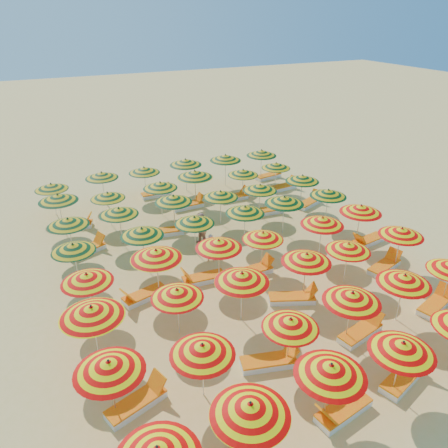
{
  "coord_description": "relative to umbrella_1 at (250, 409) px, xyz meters",
  "views": [
    {
      "loc": [
        -7.09,
        -14.46,
        9.87
      ],
      "look_at": [
        0.0,
        0.5,
        1.6
      ],
      "focal_mm": 35.0,
      "sensor_mm": 36.0,
      "label": 1
    }
  ],
  "objects": [
    {
      "name": "ground",
      "position": [
        3.59,
        8.46,
        -1.76
      ],
      "size": [
        120.0,
        120.0,
        0.0
      ],
      "primitive_type": "plane",
      "color": "#E9B767",
      "rests_on": "ground"
    },
    {
      "name": "umbrella_1",
      "position": [
        0.0,
        0.0,
        0.0
      ],
      "size": [
        1.97,
        1.97,
        2.0
      ],
      "color": "silver",
      "rests_on": "ground"
    },
    {
      "name": "umbrella_2",
      "position": [
        2.4,
        0.2,
        -0.03
      ],
      "size": [
        2.16,
        2.16,
        1.97
      ],
      "color": "silver",
      "rests_on": "ground"
    },
    {
      "name": "umbrella_3",
      "position": [
        4.68,
        0.07,
        -0.08
      ],
      "size": [
        2.15,
        2.15,
        1.91
      ],
      "color": "silver",
      "rests_on": "ground"
    },
    {
      "name": "umbrella_6",
      "position": [
        -2.59,
        2.69,
        -0.03
      ],
      "size": [
        2.39,
        2.39,
        1.96
      ],
      "color": "silver",
      "rests_on": "ground"
    },
    {
      "name": "umbrella_7",
      "position": [
        -0.2,
        2.3,
        -0.08
      ],
      "size": [
        2.31,
        2.31,
        1.91
      ],
      "color": "silver",
      "rests_on": "ground"
    },
    {
      "name": "umbrella_8",
      "position": [
        2.58,
        2.29,
        -0.17
      ],
      "size": [
        2.03,
        2.03,
        1.81
      ],
      "color": "silver",
      "rests_on": "ground"
    },
    {
      "name": "umbrella_9",
      "position": [
        4.92,
        2.39,
        -0.04
      ],
      "size": [
        2.22,
        2.22,
        1.96
      ],
      "color": "silver",
      "rests_on": "ground"
    },
    {
      "name": "umbrella_10",
      "position": [
        7.21,
        2.47,
        -0.07
      ],
      "size": [
        2.25,
        2.25,
        1.92
      ],
      "color": "silver",
      "rests_on": "ground"
    },
    {
      "name": "umbrella_12",
      "position": [
        -2.6,
        5.02,
        0.05
      ],
      "size": [
        2.51,
        2.51,
        2.06
      ],
      "color": "silver",
      "rests_on": "ground"
    },
    {
      "name": "umbrella_13",
      "position": [
        0.08,
        5.07,
        -0.15
      ],
      "size": [
        1.94,
        1.94,
        1.84
      ],
      "color": "silver",
      "rests_on": "ground"
    },
    {
      "name": "umbrella_14",
      "position": [
        2.29,
        4.82,
        -0.01
      ],
      "size": [
        2.44,
        2.44,
        1.99
      ],
      "color": "silver",
      "rests_on": "ground"
    },
    {
      "name": "umbrella_15",
      "position": [
        5.03,
        5.0,
        -0.05
      ],
      "size": [
        2.13,
        2.13,
        1.95
      ],
      "color": "silver",
      "rests_on": "ground"
    },
    {
      "name": "umbrella_16",
      "position": [
        7.04,
        5.11,
        -0.15
      ],
      "size": [
        1.88,
        1.88,
        1.83
      ],
      "color": "silver",
      "rests_on": "ground"
    },
    {
      "name": "umbrella_17",
      "position": [
        9.73,
        5.08,
        -0.08
      ],
      "size": [
        2.14,
        2.14,
        1.91
      ],
      "color": "silver",
      "rests_on": "ground"
    },
    {
      "name": "umbrella_18",
      "position": [
        -2.4,
        7.15,
        -0.1
      ],
      "size": [
        1.82,
        1.82,
        1.88
      ],
      "color": "silver",
      "rests_on": "ground"
    },
    {
      "name": "umbrella_19",
      "position": [
        0.14,
        7.46,
        0.03
      ],
      "size": [
        2.43,
        2.43,
        2.03
      ],
      "color": "silver",
      "rests_on": "ground"
    },
    {
      "name": "umbrella_20",
      "position": [
        2.59,
        7.32,
        -0.06
      ],
      "size": [
        2.09,
        2.09,
        1.93
      ],
      "color": "silver",
      "rests_on": "ground"
    },
    {
      "name": "umbrella_21",
      "position": [
        4.58,
        7.37,
        -0.18
      ],
      "size": [
        1.77,
        1.77,
        1.79
      ],
      "color": "silver",
      "rests_on": "ground"
    },
    {
      "name": "umbrella_22",
      "position": [
        7.38,
        7.21,
        -0.04
      ],
      "size": [
        2.12,
        2.12,
        1.95
      ],
      "color": "silver",
      "rests_on": "ground"
    },
    {
      "name": "umbrella_23",
      "position": [
        9.65,
        7.43,
        -0.02
      ],
      "size": [
        2.37,
        2.37,
        1.98
      ],
      "color": "silver",
      "rests_on": "ground"
    },
    {
      "name": "umbrella_24",
      "position": [
        -2.5,
        9.63,
        -0.17
      ],
      "size": [
        1.93,
        1.93,
        1.8
      ],
      "color": "silver",
      "rests_on": "ground"
    },
    {
      "name": "umbrella_25",
      "position": [
        0.22,
        9.64,
        -0.1
      ],
      "size": [
        2.18,
        2.18,
        1.88
      ],
      "color": "silver",
      "rests_on": "ground"
    },
    {
      "name": "umbrella_26",
      "position": [
        2.57,
        9.8,
        -0.14
      ],
      "size": [
        2.19,
        2.19,
        1.84
      ],
      "color": "silver",
      "rests_on": "ground"
    },
    {
      "name": "umbrella_27",
      "position": [
        5.01,
        9.74,
        -0.1
      ],
      "size": [
        1.87,
        1.87,
        1.89
      ],
      "color": "silver",
      "rests_on": "ground"
    },
    {
      "name": "umbrella_28",
      "position": [
        7.1,
        9.76,
        -0.03
      ],
      "size": [
        1.9,
        1.9,
        1.97
      ],
      "color": "silver",
      "rests_on": "ground"
    },
    {
      "name": "umbrella_29",
      "position": [
        9.61,
        9.7,
        -0.08
      ],
      "size": [
        1.94,
        1.94,
        1.91
      ],
      "color": "silver",
      "rests_on": "ground"
    },
    {
      "name": "umbrella_30",
      "position": [
        -2.38,
        11.92,
        -0.12
      ],
      "size": [
        1.95,
        1.95,
        1.86
      ],
      "color": "silver",
      "rests_on": "ground"
    },
    {
      "name": "umbrella_31",
      "position": [
        -0.16,
        12.08,
        -0.13
      ],
      "size": [
        2.07,
        2.07,
        1.86
      ],
      "color": "silver",
      "rests_on": "ground"
    },
    {
      "name": "umbrella_32",
      "position": [
        2.5,
        12.29,
        -0.09
      ],
      "size": [
        2.31,
        2.31,
        1.9
      ],
      "color": "silver",
      "rests_on": "ground"
    },
    {
      "name": "umbrella_33",
      "position": [
        4.82,
        11.95,
        -0.14
      ],
      "size": [
        2.26,
        2.26,
        1.84
      ],
      "color": "silver",
      "rests_on": "ground"
    },
    {
      "name": "umbrella_34",
      "position": [
        7.01,
        11.89,
        -0.14
      ],
      "size": [
        2.19,
        2.19,
        1.84
      ],
      "color": "silver",
      "rests_on": "ground"
    },
    {
      "name": "umbrella_35",
      "position": [
        9.64,
        11.96,
        -0.09
      ],
      "size": [
        2.35,
        2.35,
        1.9
      ],
      "color": "silver",
      "rests_on": "ground"
    },
    {
      "name": "umbrella_36",
      "position": [
        -2.46,
        14.62,
        -0.03
      ],
      "size": [
        2.27,
        2.27,
        1.97
      ],
      "color": "silver",
      "rests_on": "ground"
    },
    {
      "name": "umbrella_37",
      "position": [
        -0.21,
        14.27,
        -0.18
      ],
      "size": [
        1.93,
        1.93,
        1.79
      ],
      "color": "silver",
      "rests_on": "ground"
    },
    {
      "name": "umbrella_38",
      "position": [
        2.49,
        14.3,
        -0.11
      ],
      "size": [
        1.79,
        1.79,
        1.88
      ],
      "color": "silver",
      "rests_on": "ground"
    },
    {
      "name": "umbrella_39",
      "position": [
        4.57,
        14.69,
        0.05
      ],
      "size": [
        1.97,
        1.97,
        2.06
      ],
      "color": "silver",
      "rests_on": "ground"
    },
    {
      "name": "umbrella_40",
      "position": [
        7.32,
        14.35,
        -0.17
      ],
      "size": [
        2.25,
        2.25,
        1.81
      ],
      "color": "silver",
      "rests_on": "ground"
    },
    {
      "name": "umbrella_41",
      "position": [
        9.63,
        14.62,
        -0.19
      ],
      "size": [
        1.94,
        1.94,
        1.79
      ],
      "color": "silver",
      "rests_on": "ground"
    },
    {
      "name": "umbrella_42",
      "position": [
        -2.58,
        16.72,
        -0.19
      ],
      "size": [
        2.12,
        2.12,
        1.79
      ],
      "color": "silver",
      "rests_on": "ground"
    },
    {
      "name": "umbrella_43",
      "position": [
        0.07,
        17.08,
        -0.1
      ],
      "size": [
        2.13,
        2.13,
        1.89
      ],
      "color": "silver",
      "rests_on": "ground"
    },
    {
      "name": "umbrella_44",
      "position": [
        2.41,
        16.96,
        -0.12
      ],
      "size": [
        2.05,
        2.05,
        1.86
      ],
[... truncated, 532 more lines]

